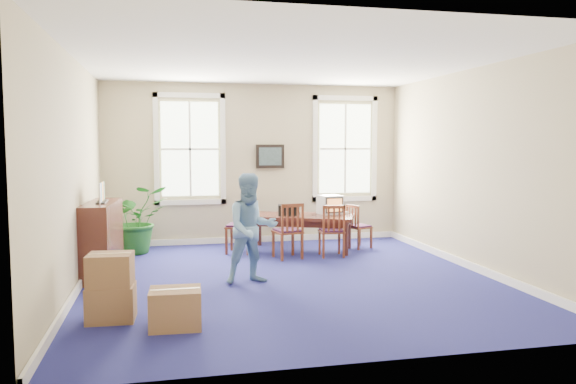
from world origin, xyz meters
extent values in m
plane|color=navy|center=(0.00, 0.00, 0.00)|extent=(6.50, 6.50, 0.00)
plane|color=white|center=(0.00, 0.00, 3.20)|extent=(6.50, 6.50, 0.00)
plane|color=tan|center=(0.00, 3.25, 1.60)|extent=(6.50, 0.00, 6.50)
plane|color=tan|center=(0.00, -3.25, 1.60)|extent=(6.50, 0.00, 6.50)
plane|color=tan|center=(-3.00, 0.00, 1.60)|extent=(0.00, 6.50, 6.50)
plane|color=tan|center=(3.00, 0.00, 1.60)|extent=(0.00, 6.50, 6.50)
cube|color=white|center=(0.00, 3.22, 0.06)|extent=(6.00, 0.04, 0.12)
cube|color=white|center=(-2.97, 0.00, 0.06)|extent=(0.04, 6.50, 0.12)
cube|color=white|center=(2.97, 0.00, 0.06)|extent=(0.04, 6.50, 0.12)
cube|color=white|center=(1.54, 2.17, 0.69)|extent=(0.17, 0.19, 0.04)
cube|color=black|center=(0.47, 2.21, 0.77)|extent=(0.42, 0.30, 0.19)
imported|color=#6E9BC1|center=(-0.59, -0.09, 0.79)|extent=(0.86, 0.71, 1.59)
cube|color=#4A2119|center=(-2.75, 0.85, 0.58)|extent=(0.53, 1.49, 1.15)
imported|color=#1B571A|center=(-2.33, 2.58, 0.62)|extent=(1.40, 1.32, 1.25)
camera|label=1|loc=(-1.79, -8.00, 2.02)|focal=35.00mm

